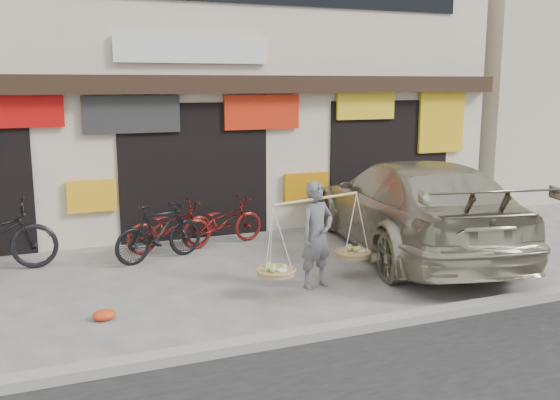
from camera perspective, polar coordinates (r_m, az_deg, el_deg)
name	(u,v)px	position (r m, az deg, el deg)	size (l,w,h in m)	color
ground	(256,289)	(9.54, -2.22, -8.16)	(70.00, 70.00, 0.00)	gray
kerb	(312,334)	(7.79, 2.94, -12.12)	(70.00, 0.25, 0.12)	gray
shophouse_block	(161,67)	(15.23, -10.81, 11.86)	(14.00, 6.32, 7.00)	beige
street_vendor	(317,239)	(9.47, 3.37, -3.58)	(2.07, 1.00, 1.63)	slate
bike_1	(159,232)	(11.12, -10.98, -2.89)	(0.48, 1.70, 1.02)	black
bike_2	(222,222)	(12.03, -5.30, -2.00)	(0.60, 1.72, 0.91)	#611410
bike_3	(170,226)	(11.78, -9.98, -2.38)	(0.60, 1.72, 0.91)	#611410
suv	(412,206)	(11.66, 11.96, -0.56)	(3.52, 6.26, 1.71)	#A7A186
red_bag	(104,315)	(8.66, -15.78, -10.08)	(0.31, 0.25, 0.14)	red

